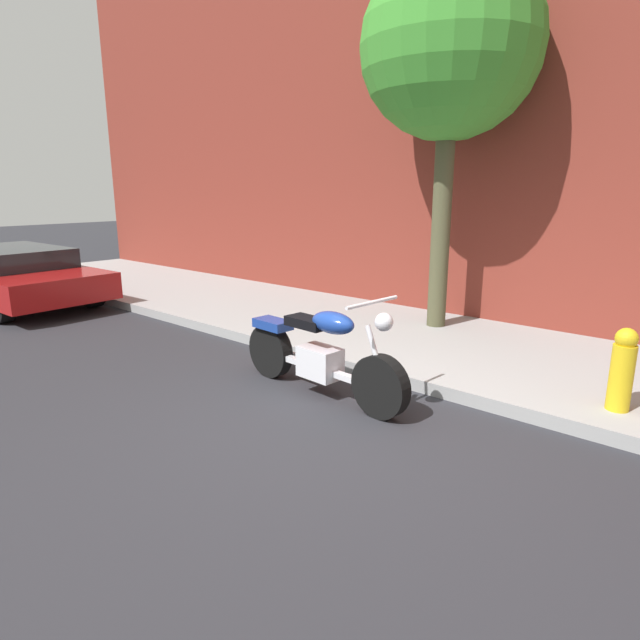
% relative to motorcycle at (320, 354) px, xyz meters
% --- Properties ---
extents(ground_plane, '(60.00, 60.00, 0.00)m').
position_rel_motorcycle_xyz_m(ground_plane, '(0.49, -0.59, -0.44)').
color(ground_plane, '#28282D').
extents(sidewalk, '(22.53, 3.00, 0.14)m').
position_rel_motorcycle_xyz_m(sidewalk, '(0.49, 2.22, -0.37)').
color(sidewalk, '#999999').
rests_on(sidewalk, ground).
extents(building_facade, '(22.53, 0.50, 8.96)m').
position_rel_motorcycle_xyz_m(building_facade, '(0.49, 3.96, 4.04)').
color(building_facade, maroon).
rests_on(building_facade, ground).
extents(motorcycle, '(2.20, 0.70, 1.10)m').
position_rel_motorcycle_xyz_m(motorcycle, '(0.00, 0.00, 0.00)').
color(motorcycle, black).
rests_on(motorcycle, ground).
extents(parked_car_red, '(4.37, 1.96, 1.03)m').
position_rel_motorcycle_xyz_m(parked_car_red, '(-7.25, -0.33, 0.11)').
color(parked_car_red, black).
rests_on(parked_car_red, ground).
extents(street_tree, '(2.38, 2.38, 5.08)m').
position_rel_motorcycle_xyz_m(street_tree, '(-0.27, 2.89, 3.41)').
color(street_tree, '#4B4A31').
rests_on(street_tree, ground).
extents(fire_hydrant, '(0.20, 0.20, 0.91)m').
position_rel_motorcycle_xyz_m(fire_hydrant, '(2.50, 1.24, 0.02)').
color(fire_hydrant, gold).
rests_on(fire_hydrant, ground).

